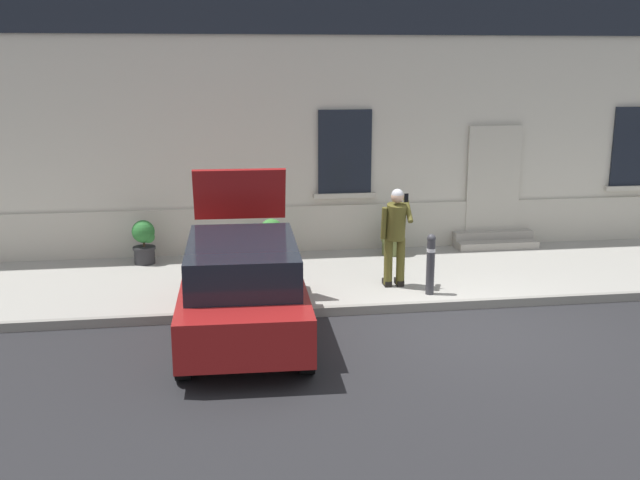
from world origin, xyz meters
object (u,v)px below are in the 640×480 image
object	(u,v)px
hatchback_car_red	(243,286)
bollard_near_person	(431,262)
planter_charcoal	(144,241)
planter_olive	(393,233)
person_on_phone	(396,231)
planter_cream	(272,239)

from	to	relation	value
hatchback_car_red	bollard_near_person	xyz separation A→B (m)	(3.20, 1.19, -0.09)
bollard_near_person	planter_charcoal	distance (m)	5.62
planter_olive	hatchback_car_red	bearing A→B (deg)	-129.88
hatchback_car_red	planter_olive	bearing A→B (deg)	50.12
person_on_phone	planter_olive	distance (m)	2.27
planter_olive	bollard_near_person	bearing A→B (deg)	-90.00
bollard_near_person	person_on_phone	distance (m)	0.83
bollard_near_person	person_on_phone	size ratio (longest dim) A/B	0.60
bollard_near_person	planter_olive	distance (m)	2.65
planter_charcoal	planter_olive	xyz separation A→B (m)	(4.94, -0.05, 0.00)
person_on_phone	planter_cream	world-z (taller)	person_on_phone
planter_olive	planter_charcoal	bearing A→B (deg)	179.46
person_on_phone	planter_cream	bearing A→B (deg)	143.12
person_on_phone	planter_olive	world-z (taller)	person_on_phone
bollard_near_person	person_on_phone	bearing A→B (deg)	134.51
bollard_near_person	person_on_phone	xyz separation A→B (m)	(-0.49, 0.50, 0.44)
planter_charcoal	person_on_phone	bearing A→B (deg)	-26.26
planter_charcoal	bollard_near_person	bearing A→B (deg)	-28.61
bollard_near_person	planter_cream	size ratio (longest dim) A/B	1.22
planter_cream	person_on_phone	bearing A→B (deg)	-44.93
bollard_near_person	planter_olive	world-z (taller)	bollard_near_person
planter_charcoal	planter_cream	size ratio (longest dim) A/B	1.00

